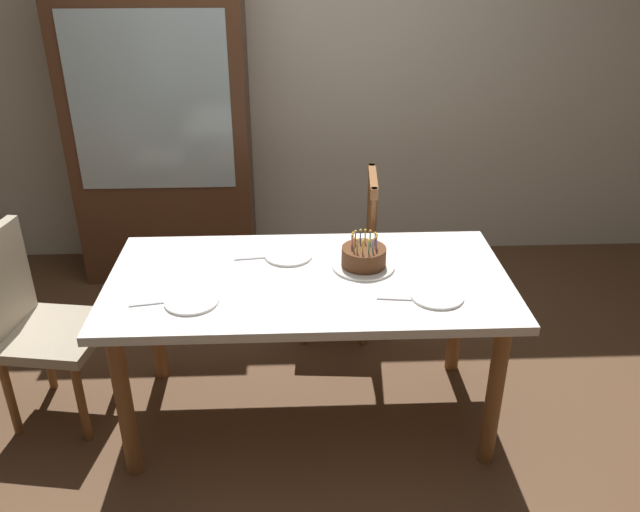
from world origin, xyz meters
The scene contains 13 objects.
ground centered at (0.00, 0.00, 0.00)m, with size 6.40×6.40×0.00m, color brown.
back_wall centered at (0.00, 1.85, 1.30)m, with size 6.40×0.10×2.60m, color silver.
dining_table centered at (0.00, 0.00, 0.67)m, with size 1.74×0.88×0.76m.
birthday_cake centered at (0.25, 0.08, 0.80)m, with size 0.28×0.28×0.16m.
plate_near_celebrant centered at (-0.48, -0.20, 0.76)m, with size 0.22×0.22×0.01m, color white.
plate_far_side centered at (-0.09, 0.20, 0.76)m, with size 0.22×0.22×0.01m, color white.
plate_near_guest centered at (0.52, -0.20, 0.76)m, with size 0.22×0.22×0.01m, color white.
fork_near_celebrant centered at (-0.64, -0.20, 0.76)m, with size 0.18×0.02×0.01m, color silver.
fork_far_side centered at (-0.25, 0.18, 0.76)m, with size 0.18×0.02×0.01m, color silver.
fork_near_guest centered at (0.36, -0.21, 0.76)m, with size 0.18×0.02×0.01m, color silver.
chair_spindle_back centered at (0.19, 0.76, 0.46)m, with size 0.47×0.47×0.95m.
chair_upholstered centered at (-1.26, 0.08, 0.53)m, with size 0.51×0.50×0.95m.
china_cabinet centered at (-0.89, 1.56, 0.95)m, with size 1.10×0.45×1.90m.
Camera 1 is at (-0.05, -2.47, 2.12)m, focal length 36.41 mm.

